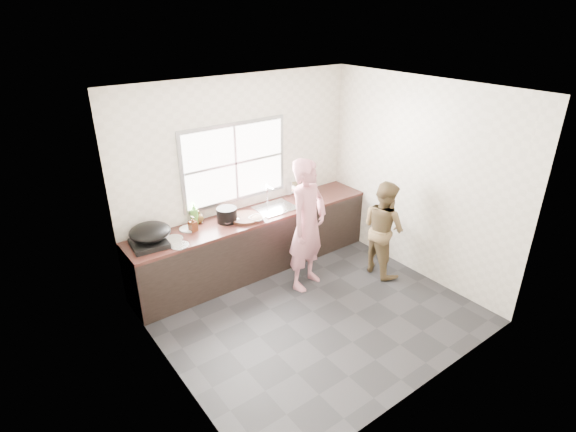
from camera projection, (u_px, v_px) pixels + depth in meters
floor at (313, 312)px, 5.63m from camera, size 3.60×3.20×0.01m
ceiling at (319, 91)px, 4.48m from camera, size 3.60×3.20×0.01m
wall_back at (241, 175)px, 6.22m from camera, size 3.60×0.01×2.70m
wall_left at (163, 263)px, 4.08m from camera, size 0.01×3.20×2.70m
wall_right at (418, 180)px, 6.04m from camera, size 0.01×3.20×2.70m
wall_front at (434, 276)px, 3.89m from camera, size 3.60×0.01×2.70m
cabinet at (256, 243)px, 6.39m from camera, size 3.60×0.62×0.82m
countertop at (255, 216)px, 6.21m from camera, size 3.60×0.64×0.04m
sink at (275, 208)px, 6.39m from camera, size 0.55×0.45×0.02m
faucet at (267, 194)px, 6.47m from camera, size 0.02×0.02×0.30m
window_frame at (235, 163)px, 6.07m from camera, size 1.60×0.05×1.10m
window_glazing at (236, 163)px, 6.05m from camera, size 1.50×0.01×1.00m
woman at (307, 229)px, 5.85m from camera, size 0.71×0.57×1.67m
person_side at (383, 228)px, 6.21m from camera, size 0.58×0.71×1.37m
cutting_board at (245, 218)px, 6.05m from camera, size 0.53×0.53×0.04m
cleaver at (231, 220)px, 5.94m from camera, size 0.23×0.15×0.01m
bowl_mince at (257, 218)px, 6.03m from camera, size 0.27×0.27×0.05m
bowl_crabs at (304, 202)px, 6.53m from camera, size 0.26×0.26×0.06m
bowl_held at (305, 205)px, 6.43m from camera, size 0.25×0.25×0.06m
black_pot at (227, 215)px, 5.96m from camera, size 0.32×0.32×0.20m
plate_food at (188, 229)px, 5.78m from camera, size 0.29×0.29×0.02m
bottle_green at (194, 213)px, 5.88m from camera, size 0.13×0.13×0.30m
bottle_brown_tall at (193, 224)px, 5.71m from camera, size 0.10×0.10×0.19m
bottle_brown_short at (199, 217)px, 5.94m from camera, size 0.14×0.14×0.16m
glass_jar at (200, 219)px, 5.96m from camera, size 0.10×0.10×0.11m
burner at (149, 244)px, 5.38m from camera, size 0.44×0.44×0.06m
wok at (150, 232)px, 5.39m from camera, size 0.50×0.50×0.19m
dish_rack at (298, 186)px, 6.82m from camera, size 0.39×0.30×0.27m
pot_lid_left at (179, 245)px, 5.39m from camera, size 0.27×0.27×0.01m
pot_lid_right at (173, 239)px, 5.54m from camera, size 0.31×0.31×0.01m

